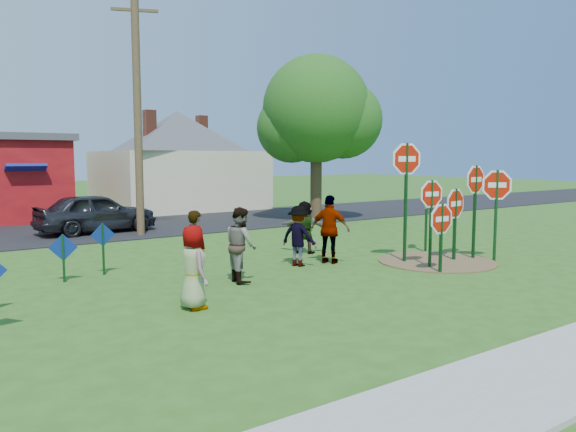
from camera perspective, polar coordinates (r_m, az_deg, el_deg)
name	(u,v)px	position (r m, az deg, el deg)	size (l,w,h in m)	color
ground	(282,276)	(13.76, -0.57, -6.08)	(120.00, 120.00, 0.00)	#2B5718
road	(122,227)	(23.98, -16.52, -1.09)	(120.00, 7.50, 0.04)	black
dirt_patch	(437,261)	(16.05, 14.87, -4.48)	(3.20, 3.20, 0.03)	brown
cream_house	(178,156)	(31.89, -11.12, 5.97)	(9.40, 9.40, 6.50)	beige
stop_sign_a	(441,224)	(14.37, 15.31, -0.75)	(1.05, 0.07, 1.88)	#113E17
stop_sign_b	(406,171)	(15.55, 11.93, 4.47)	(1.13, 0.36, 3.42)	#113E17
stop_sign_c	(475,190)	(16.62, 18.49, 2.54)	(1.09, 0.07, 2.80)	#113E17
stop_sign_d	(427,201)	(17.46, 13.90, 1.49)	(0.92, 0.54, 2.23)	#113E17
stop_sign_e	(455,209)	(16.22, 16.62, 0.70)	(1.14, 0.15, 2.17)	#113E17
stop_sign_f	(497,192)	(16.46, 20.43, 2.27)	(0.92, 0.69, 2.68)	#113E17
stop_sign_g	(431,203)	(14.98, 14.35, 1.27)	(0.97, 0.16, 2.42)	#113E17
blue_diamond_c	(63,253)	(13.92, -21.87, -3.48)	(0.61, 0.22, 1.13)	#113E17
blue_diamond_d	(103,243)	(14.45, -18.28, -2.57)	(0.58, 0.06, 1.28)	#113E17
person_a	(193,267)	(10.81, -9.61, -5.16)	(0.78, 0.51, 1.60)	#3E5584
person_b	(196,246)	(13.11, -9.34, -3.05)	(0.61, 0.40, 1.67)	#267561
person_c	(241,245)	(13.00, -4.80, -2.91)	(0.85, 0.66, 1.74)	brown
person_d	(299,236)	(14.84, 1.12, -2.04)	(1.04, 0.60, 1.60)	#36353A
person_e	(330,229)	(15.22, 4.29, -1.37)	(1.09, 0.45, 1.86)	#422651
person_f	(305,227)	(16.80, 1.72, -1.14)	(1.47, 0.47, 1.58)	#1C4C2D
suv	(96,213)	(22.39, -18.92, 0.33)	(1.77, 4.40, 1.50)	#2F3034
utility_pole	(137,103)	(21.16, -15.06, 11.05)	(2.12, 0.95, 9.15)	#4C3823
leafy_tree	(319,115)	(25.01, 3.12, 10.20)	(5.15, 4.70, 7.32)	#382819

